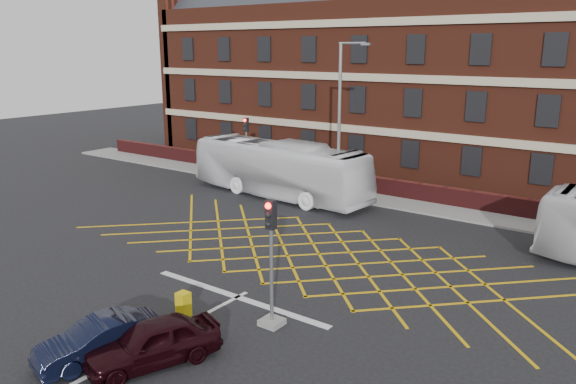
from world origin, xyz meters
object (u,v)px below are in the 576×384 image
Objects in this scene: utility_cabinet at (183,305)px; car_maroon at (153,342)px; direction_signs at (250,157)px; bus_left at (279,169)px; car_navy at (100,339)px; street_lamp at (339,153)px; traffic_light_near at (271,275)px; traffic_light_far at (247,154)px.

car_maroon is at bearing -60.84° from utility_cabinet.
utility_cabinet is (11.96, -17.95, -0.94)m from direction_signs.
direction_signs is at bearing 145.79° from car_maroon.
bus_left reaches higher than car_navy.
direction_signs is (-4.93, 3.20, -0.34)m from bus_left.
bus_left is 1.34× the size of street_lamp.
car_navy is 0.87× the size of traffic_light_near.
bus_left is 5.19m from traffic_light_far.
car_navy is 0.95× the size of car_maroon.
car_navy is at bearing -60.69° from direction_signs.
car_maroon is at bearing 41.43° from car_navy.
car_maroon reaches higher than utility_cabinet.
traffic_light_far is 20.77m from utility_cabinet.
utility_cabinet is at bearing -55.92° from traffic_light_far.
utility_cabinet is (2.76, -14.75, -2.74)m from street_lamp.
direction_signs is at bearing 131.49° from traffic_light_near.
street_lamp is (4.27, -0.00, 1.46)m from bus_left.
direction_signs reaches higher than car_maroon.
bus_left reaches higher than utility_cabinet.
utility_cabinet is (-1.42, 2.55, -0.22)m from car_maroon.
traffic_light_far is 0.94m from direction_signs.
street_lamp is at bearing -84.75° from bus_left.
car_navy is 3.30m from utility_cabinet.
traffic_light_near reaches higher than car_navy.
traffic_light_near is 1.94× the size of direction_signs.
bus_left is 16.67m from traffic_light_near.
traffic_light_far is 9.29m from street_lamp.
bus_left reaches higher than car_maroon.
bus_left is 4.51m from street_lamp.
traffic_light_far is (-13.04, 19.72, 1.10)m from car_maroon.
traffic_light_near is 14.64m from street_lamp.
car_maroon is 4.21m from traffic_light_near.
traffic_light_near is 4.85× the size of utility_cabinet.
traffic_light_near is at bearing -47.81° from traffic_light_far.
direction_signs reaches higher than utility_cabinet.
car_maroon is 2.93m from utility_cabinet.
utility_cabinet is (-2.79, -1.28, -1.32)m from traffic_light_near.
direction_signs is (-9.20, 3.20, -1.80)m from street_lamp.
traffic_light_near is 22.26m from direction_signs.
bus_left is 14.00× the size of utility_cabinet.
traffic_light_far is at bearing 124.08° from utility_cabinet.
traffic_light_near is 21.44m from traffic_light_far.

